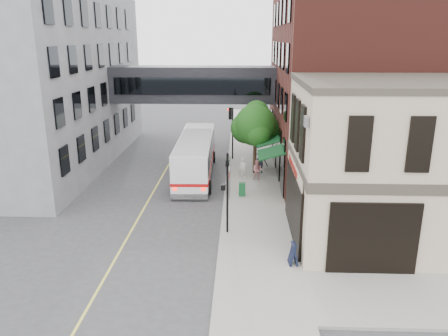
# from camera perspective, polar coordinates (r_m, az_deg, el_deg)

# --- Properties ---
(ground) EXTENTS (120.00, 120.00, 0.00)m
(ground) POSITION_cam_1_polar(r_m,az_deg,el_deg) (22.50, -0.76, -10.85)
(ground) COLOR #38383A
(ground) RESTS_ON ground
(sidewalk_main) EXTENTS (4.00, 60.00, 0.15)m
(sidewalk_main) POSITION_cam_1_polar(r_m,az_deg,el_deg) (35.47, 3.62, -0.22)
(sidewalk_main) COLOR gray
(sidewalk_main) RESTS_ON ground
(corner_building) EXTENTS (10.19, 8.12, 8.45)m
(corner_building) POSITION_cam_1_polar(r_m,az_deg,el_deg) (24.11, 21.28, 0.65)
(corner_building) COLOR #C2B194
(corner_building) RESTS_ON ground
(brick_building) EXTENTS (13.76, 18.00, 14.00)m
(brick_building) POSITION_cam_1_polar(r_m,az_deg,el_deg) (36.19, 16.75, 10.64)
(brick_building) COLOR #522019
(brick_building) RESTS_ON ground
(opposite_building) EXTENTS (14.00, 24.00, 14.00)m
(opposite_building) POSITION_cam_1_polar(r_m,az_deg,el_deg) (40.33, -24.86, 10.39)
(opposite_building) COLOR slate
(opposite_building) RESTS_ON ground
(skyway_bridge) EXTENTS (14.00, 3.18, 3.00)m
(skyway_bridge) POSITION_cam_1_polar(r_m,az_deg,el_deg) (38.32, -3.97, 10.86)
(skyway_bridge) COLOR black
(skyway_bridge) RESTS_ON ground
(traffic_signal_near) EXTENTS (0.44, 0.22, 4.60)m
(traffic_signal_near) POSITION_cam_1_polar(r_m,az_deg,el_deg) (23.15, 0.37, -2.00)
(traffic_signal_near) COLOR black
(traffic_signal_near) RESTS_ON sidewalk_main
(traffic_signal_far) EXTENTS (0.53, 0.28, 4.50)m
(traffic_signal_far) POSITION_cam_1_polar(r_m,az_deg,el_deg) (37.59, 0.94, 5.91)
(traffic_signal_far) COLOR black
(traffic_signal_far) RESTS_ON sidewalk_main
(street_sign_pole) EXTENTS (0.08, 0.75, 3.00)m
(street_sign_pole) POSITION_cam_1_polar(r_m,az_deg,el_deg) (28.22, 0.74, -0.74)
(street_sign_pole) COLOR gray
(street_sign_pole) RESTS_ON sidewalk_main
(street_tree) EXTENTS (3.80, 3.20, 5.60)m
(street_tree) POSITION_cam_1_polar(r_m,az_deg,el_deg) (33.78, 4.10, 5.62)
(street_tree) COLOR #382619
(street_tree) RESTS_ON sidewalk_main
(lane_marking) EXTENTS (0.12, 40.00, 0.01)m
(lane_marking) POSITION_cam_1_polar(r_m,az_deg,el_deg) (32.24, -8.77, -2.28)
(lane_marking) COLOR #D8CC4C
(lane_marking) RESTS_ON ground
(bus) EXTENTS (2.95, 11.37, 3.04)m
(bus) POSITION_cam_1_polar(r_m,az_deg,el_deg) (33.74, -3.74, 1.76)
(bus) COLOR white
(bus) RESTS_ON ground
(pedestrian_a) EXTENTS (0.63, 0.46, 1.60)m
(pedestrian_a) POSITION_cam_1_polar(r_m,az_deg,el_deg) (32.81, 2.51, -0.03)
(pedestrian_a) COLOR white
(pedestrian_a) RESTS_ON sidewalk_main
(pedestrian_b) EXTENTS (0.82, 0.69, 1.53)m
(pedestrian_b) POSITION_cam_1_polar(r_m,az_deg,el_deg) (32.53, 4.39, -0.28)
(pedestrian_b) COLOR pink
(pedestrian_b) RESTS_ON sidewalk_main
(pedestrian_c) EXTENTS (1.20, 0.77, 1.75)m
(pedestrian_c) POSITION_cam_1_polar(r_m,az_deg,el_deg) (34.21, 4.80, 0.77)
(pedestrian_c) COLOR black
(pedestrian_c) RESTS_ON sidewalk_main
(newspaper_box) EXTENTS (0.44, 0.39, 0.87)m
(newspaper_box) POSITION_cam_1_polar(r_m,az_deg,el_deg) (29.40, 2.38, -2.80)
(newspaper_box) COLOR #124F26
(newspaper_box) RESTS_ON sidewalk_main
(sandwich_board) EXTENTS (0.44, 0.64, 1.08)m
(sandwich_board) POSITION_cam_1_polar(r_m,az_deg,el_deg) (21.09, 9.04, -10.98)
(sandwich_board) COLOR black
(sandwich_board) RESTS_ON sidewalk_main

